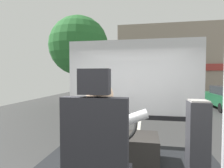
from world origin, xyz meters
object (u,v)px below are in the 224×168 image
at_px(steering_console, 121,147).
at_px(fare_box, 198,138).
at_px(driver_seat, 98,168).
at_px(bus_driver, 102,139).

bearing_deg(steering_console, fare_box, -10.58).
bearing_deg(fare_box, driver_seat, -132.32).
bearing_deg(bus_driver, fare_box, 44.76).
bearing_deg(steering_console, bus_driver, -90.00).
bearing_deg(bus_driver, steering_console, 90.00).
relative_size(bus_driver, fare_box, 0.81).
distance_m(steering_console, fare_box, 1.07).
bearing_deg(driver_seat, bus_driver, 90.00).
relative_size(driver_seat, steering_console, 1.21).
relative_size(steering_console, fare_box, 1.13).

